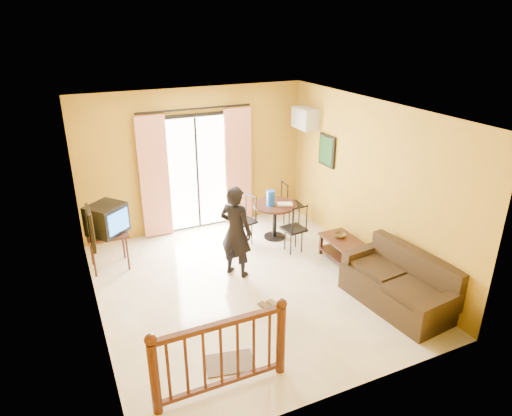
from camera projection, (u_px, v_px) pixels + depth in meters
name	position (u px, v px, depth m)	size (l,w,h in m)	color
ground	(248.00, 286.00, 7.31)	(5.00, 5.00, 0.00)	beige
room_shell	(247.00, 186.00, 6.65)	(5.00, 5.00, 5.00)	white
balcony_door	(197.00, 172.00, 8.89)	(2.25, 0.14, 2.46)	black
tv_table	(107.00, 237.00, 7.65)	(0.65, 0.54, 0.65)	black
television	(107.00, 219.00, 7.53)	(0.75, 0.74, 0.50)	black
picture_left	(91.00, 228.00, 5.69)	(0.05, 0.42, 0.52)	black
dining_table	(275.00, 211.00, 8.71)	(0.84, 0.84, 0.70)	black
water_jug	(271.00, 198.00, 8.54)	(0.16, 0.16, 0.29)	blue
serving_tray	(285.00, 204.00, 8.63)	(0.28, 0.18, 0.02)	beige
dining_chairs	(276.00, 239.00, 8.85)	(1.67, 1.45, 0.95)	black
air_conditioner	(305.00, 118.00, 8.91)	(0.31, 0.60, 0.40)	silver
botanical_print	(327.00, 151.00, 8.61)	(0.05, 0.50, 0.60)	black
coffee_table	(344.00, 247.00, 7.94)	(0.52, 0.93, 0.41)	black
bowl	(340.00, 236.00, 7.98)	(0.21, 0.21, 0.07)	#503E1B
sofa	(400.00, 286.00, 6.74)	(0.99, 1.84, 0.84)	#312213
standing_person	(236.00, 232.00, 7.37)	(0.57, 0.37, 1.56)	black
stair_balustrade	(221.00, 351.00, 5.06)	(1.63, 0.13, 1.04)	#471E0F
doormat	(230.00, 363.00, 5.67)	(0.60, 0.40, 0.02)	#5F534C
sandals	(270.00, 305.00, 6.80)	(0.30, 0.27, 0.03)	#503E1B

